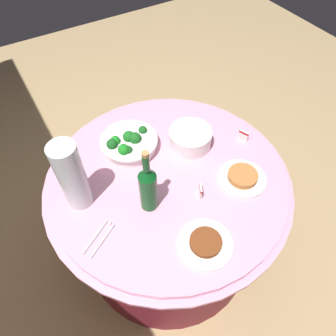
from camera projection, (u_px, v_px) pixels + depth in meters
ground_plane at (168, 244)px, 2.03m from camera, size 6.00×6.00×0.00m
buffet_table at (168, 215)px, 1.74m from camera, size 1.16×1.16×0.74m
broccoli_bowl at (129, 143)px, 1.53m from camera, size 0.28×0.28×0.10m
plate_stack at (190, 138)px, 1.54m from camera, size 0.21×0.21×0.09m
wine_bottle at (148, 187)px, 1.25m from camera, size 0.07×0.07×0.34m
decorative_fruit_vase at (72, 178)px, 1.24m from camera, size 0.11×0.11×0.34m
serving_tongs at (100, 237)px, 1.25m from camera, size 0.12×0.16×0.01m
food_plate_peanuts at (242, 177)px, 1.43m from camera, size 0.22×0.22×0.04m
food_plate_stir_fry at (205, 243)px, 1.23m from camera, size 0.22×0.22×0.03m
label_placard_front at (244, 135)px, 1.57m from camera, size 0.05×0.03×0.05m
label_placard_mid at (201, 190)px, 1.36m from camera, size 0.05×0.03×0.05m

